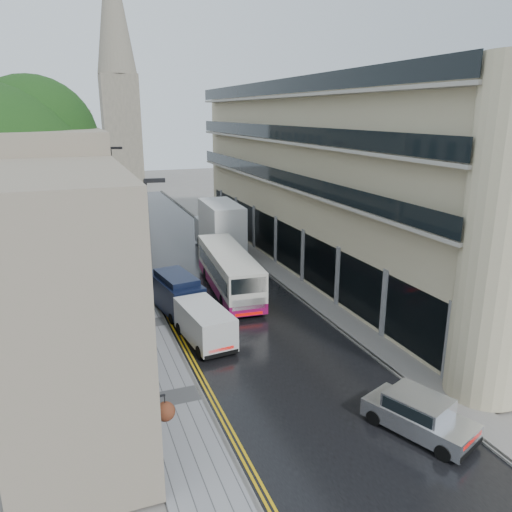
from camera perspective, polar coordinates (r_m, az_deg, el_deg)
road at (r=38.68m, az=-6.08°, el=-1.97°), size 9.00×85.00×0.02m
left_sidewalk at (r=37.71m, az=-14.71°, el=-2.82°), size 2.70×85.00×0.12m
right_sidewalk at (r=40.28m, az=1.35°, el=-1.06°), size 1.80×85.00×0.12m
old_shop_row at (r=38.60m, az=-21.11°, el=6.16°), size 4.50×56.00×12.00m
modern_block at (r=39.59m, az=8.92°, el=8.74°), size 8.00×40.00×14.00m
church_spire at (r=91.00m, az=-15.65°, el=20.64°), size 6.40×6.40×40.00m
tree_near at (r=28.77m, az=-27.22°, el=4.29°), size 10.56×10.56×13.89m
tree_far at (r=41.64m, az=-24.97°, el=6.72°), size 9.24×9.24×12.46m
cream_bus at (r=31.29m, az=-3.87°, el=-3.54°), size 3.26×10.67×2.87m
white_lorry at (r=41.08m, az=-5.19°, el=2.51°), size 3.06×8.95×4.64m
silver_hatchback at (r=19.90m, az=20.79°, el=-19.19°), size 3.25×4.54×1.56m
white_van at (r=25.38m, az=-6.48°, el=-9.46°), size 2.42×4.72×2.05m
navy_van at (r=29.45m, az=-9.66°, el=-5.34°), size 2.76×5.27×2.56m
pedestrian at (r=35.12m, az=-15.22°, el=-2.43°), size 0.82×0.62×2.01m
lamp_post_near at (r=25.04m, az=-11.98°, el=-1.51°), size 1.01×0.36×8.81m
lamp_post_far at (r=44.12m, az=-15.85°, el=5.97°), size 1.04×0.48×9.06m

